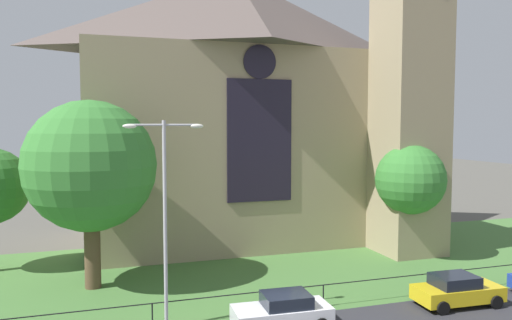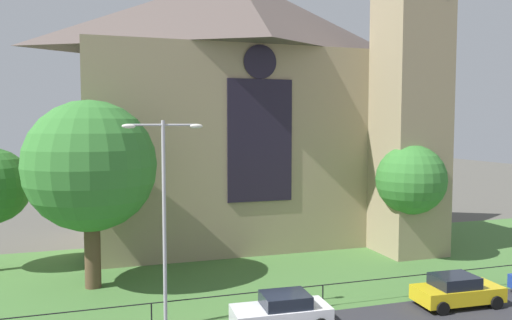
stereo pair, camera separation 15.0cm
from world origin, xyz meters
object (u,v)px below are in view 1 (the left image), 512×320
Objects in this scene: church_building at (247,104)px; streetlamp_near at (165,199)px; tree_left_near at (90,166)px; parked_car_yellow at (457,290)px; tree_right_near at (411,180)px; parked_car_white at (283,311)px.

church_building is 17.99m from streetlamp_near.
church_building is at bearing 61.65° from streetlamp_near.
parked_car_yellow is (16.81, -8.17, -5.80)m from tree_left_near.
tree_left_near is 19.64m from tree_right_near.
streetlamp_near reaches higher than parked_car_yellow.
church_building is 19.67m from parked_car_white.
church_building is 6.09× the size of parked_car_yellow.
tree_right_near is (8.31, -9.00, -5.11)m from church_building.
parked_car_white is at bearing -46.19° from tree_left_near.
church_building is 20.17m from parked_car_yellow.
tree_left_near is 1.13× the size of streetlamp_near.
parked_car_yellow is at bearing -25.91° from tree_left_near.
parked_car_white is 9.01m from parked_car_yellow.
church_building reaches higher than parked_car_yellow.
tree_right_near is at bearing 73.01° from parked_car_yellow.
church_building is 13.27m from tree_right_near.
church_building is 2.91× the size of streetlamp_near.
parked_car_yellow is (9.01, -0.04, 0.00)m from parked_car_white.
parked_car_white is at bearing -101.68° from church_building.
tree_right_near is (19.59, -0.27, -1.38)m from tree_left_near.
parked_car_white is (-11.79, -7.86, -4.42)m from tree_right_near.
streetlamp_near is 2.09× the size of parked_car_yellow.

